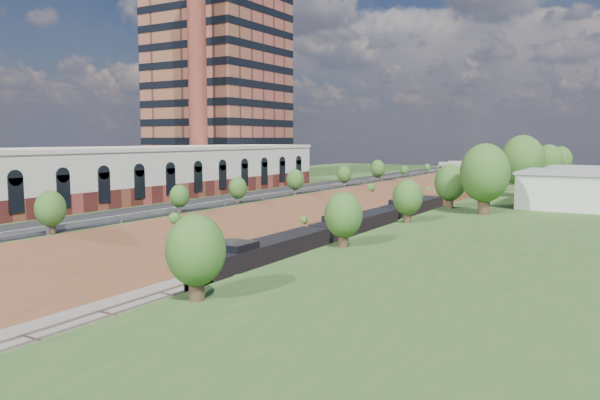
# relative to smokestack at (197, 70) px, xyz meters

# --- Properties ---
(ground) EXTENTS (400.00, 400.00, 0.00)m
(ground) POSITION_rel_smokestack_xyz_m (36.00, -56.00, -25.00)
(ground) COLOR #6B665B
(ground) RESTS_ON ground
(platform_left) EXTENTS (44.00, 180.00, 5.00)m
(platform_left) POSITION_rel_smokestack_xyz_m (3.00, 4.00, -22.50)
(platform_left) COLOR #325824
(platform_left) RESTS_ON ground
(embankment_left) EXTENTS (10.00, 180.00, 10.00)m
(embankment_left) POSITION_rel_smokestack_xyz_m (25.00, 4.00, -25.00)
(embankment_left) COLOR brown
(embankment_left) RESTS_ON ground
(embankment_right) EXTENTS (10.00, 180.00, 10.00)m
(embankment_right) POSITION_rel_smokestack_xyz_m (47.00, 4.00, -25.00)
(embankment_right) COLOR brown
(embankment_right) RESTS_ON ground
(rail_left_track) EXTENTS (1.58, 180.00, 0.18)m
(rail_left_track) POSITION_rel_smokestack_xyz_m (33.40, 4.00, -24.91)
(rail_left_track) COLOR gray
(rail_left_track) RESTS_ON ground
(rail_right_track) EXTENTS (1.58, 180.00, 0.18)m
(rail_right_track) POSITION_rel_smokestack_xyz_m (38.60, 4.00, -24.91)
(rail_right_track) COLOR gray
(rail_right_track) RESTS_ON ground
(road) EXTENTS (8.00, 180.00, 0.10)m
(road) POSITION_rel_smokestack_xyz_m (20.50, 4.00, -19.95)
(road) COLOR black
(road) RESTS_ON platform_left
(guardrail) EXTENTS (0.10, 171.00, 0.70)m
(guardrail) POSITION_rel_smokestack_xyz_m (24.60, 3.80, -19.45)
(guardrail) COLOR #99999E
(guardrail) RESTS_ON platform_left
(commercial_building) EXTENTS (14.30, 62.30, 7.00)m
(commercial_building) POSITION_rel_smokestack_xyz_m (8.00, -18.00, -16.49)
(commercial_building) COLOR maroon
(commercial_building) RESTS_ON platform_left
(highrise_tower) EXTENTS (22.00, 22.00, 53.90)m
(highrise_tower) POSITION_rel_smokestack_xyz_m (-8.00, 16.00, 7.88)
(highrise_tower) COLOR brown
(highrise_tower) RESTS_ON platform_left
(smokestack) EXTENTS (3.20, 3.20, 40.00)m
(smokestack) POSITION_rel_smokestack_xyz_m (0.00, 0.00, 0.00)
(smokestack) COLOR maroon
(smokestack) RESTS_ON platform_left
(overpass) EXTENTS (24.50, 8.30, 7.40)m
(overpass) POSITION_rel_smokestack_xyz_m (36.00, 66.00, -20.08)
(overpass) COLOR gray
(overpass) RESTS_ON ground
(white_building_near) EXTENTS (9.00, 12.00, 4.00)m
(white_building_near) POSITION_rel_smokestack_xyz_m (59.50, -4.00, -18.00)
(white_building_near) COLOR silver
(white_building_near) RESTS_ON platform_right
(white_building_far) EXTENTS (8.00, 10.00, 3.60)m
(white_building_far) POSITION_rel_smokestack_xyz_m (59.00, 18.00, -18.20)
(white_building_far) COLOR silver
(white_building_far) RESTS_ON platform_right
(tree_right_large) EXTENTS (5.25, 5.25, 7.61)m
(tree_right_large) POSITION_rel_smokestack_xyz_m (53.00, -16.00, -15.62)
(tree_right_large) COLOR #473323
(tree_right_large) RESTS_ON platform_right
(tree_left_crest) EXTENTS (2.45, 2.45, 3.55)m
(tree_left_crest) POSITION_rel_smokestack_xyz_m (24.20, -36.00, -17.96)
(tree_left_crest) COLOR #473323
(tree_left_crest) RESTS_ON platform_left
(freight_train) EXTENTS (3.10, 158.00, 4.63)m
(freight_train) POSITION_rel_smokestack_xyz_m (38.60, 35.97, -22.36)
(freight_train) COLOR black
(freight_train) RESTS_ON ground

